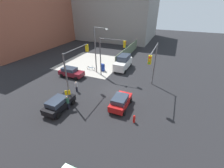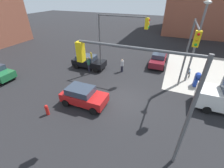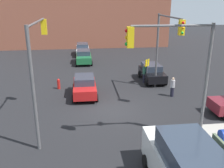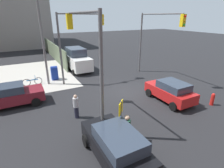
% 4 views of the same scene
% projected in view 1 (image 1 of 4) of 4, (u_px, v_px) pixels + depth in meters
% --- Properties ---
extents(ground_plane, '(120.00, 120.00, 0.00)m').
position_uv_depth(ground_plane, '(115.00, 92.00, 21.73)').
color(ground_plane, black).
extents(sidewalk_corner, '(12.00, 12.00, 0.01)m').
position_uv_depth(sidewalk_corner, '(92.00, 63.00, 32.06)').
color(sidewalk_corner, '#ADA89E').
rests_on(sidewalk_corner, ground).
extents(construction_fence, '(16.19, 0.12, 2.40)m').
position_uv_depth(construction_fence, '(128.00, 52.00, 35.24)').
color(construction_fence, '#56664C').
rests_on(construction_fence, ground).
extents(building_warehouse_north, '(32.00, 18.00, 19.33)m').
position_uv_depth(building_warehouse_north, '(24.00, 9.00, 41.79)').
color(building_warehouse_north, '#93513D').
rests_on(building_warehouse_north, ground).
extents(building_loft_east, '(20.00, 24.00, 14.89)m').
position_uv_depth(building_loft_east, '(118.00, 15.00, 51.71)').
color(building_loft_east, gray).
rests_on(building_loft_east, ground).
extents(smokestack, '(1.80, 1.80, 19.18)m').
position_uv_depth(smokestack, '(61.00, 8.00, 49.18)').
color(smokestack, brown).
rests_on(smokestack, ground).
extents(traffic_signal_nw_corner, '(5.38, 0.36, 6.50)m').
position_uv_depth(traffic_signal_nw_corner, '(75.00, 63.00, 19.05)').
color(traffic_signal_nw_corner, '#59595B').
rests_on(traffic_signal_nw_corner, ground).
extents(traffic_signal_se_corner, '(5.88, 0.36, 6.50)m').
position_uv_depth(traffic_signal_se_corner, '(153.00, 61.00, 19.77)').
color(traffic_signal_se_corner, '#59595B').
rests_on(traffic_signal_se_corner, ground).
extents(traffic_signal_ne_corner, '(0.36, 4.55, 6.50)m').
position_uv_depth(traffic_signal_ne_corner, '(110.00, 51.00, 24.11)').
color(traffic_signal_ne_corner, '#59595B').
rests_on(traffic_signal_ne_corner, ground).
extents(street_lamp_corner, '(0.68, 2.66, 8.00)m').
position_uv_depth(street_lamp_corner, '(97.00, 47.00, 25.47)').
color(street_lamp_corner, slate).
rests_on(street_lamp_corner, ground).
extents(warning_sign_two_way, '(0.48, 0.48, 2.40)m').
position_uv_depth(warning_sign_two_way, '(68.00, 96.00, 17.91)').
color(warning_sign_two_way, '#4C4C4C').
rests_on(warning_sign_two_way, ground).
extents(mailbox_blue, '(0.56, 0.64, 1.43)m').
position_uv_depth(mailbox_blue, '(103.00, 67.00, 28.07)').
color(mailbox_blue, navy).
rests_on(mailbox_blue, ground).
extents(fire_hydrant, '(0.26, 0.26, 0.94)m').
position_uv_depth(fire_hydrant, '(134.00, 119.00, 16.03)').
color(fire_hydrant, red).
rests_on(fire_hydrant, ground).
extents(hatchback_maroon, '(2.02, 4.33, 1.62)m').
position_uv_depth(hatchback_maroon, '(71.00, 72.00, 25.81)').
color(hatchback_maroon, maroon).
rests_on(hatchback_maroon, ground).
extents(sedan_black, '(4.15, 2.02, 1.62)m').
position_uv_depth(sedan_black, '(59.00, 104.00, 17.81)').
color(sedan_black, black).
rests_on(sedan_black, ground).
extents(sedan_red, '(3.89, 2.02, 1.62)m').
position_uv_depth(sedan_red, '(121.00, 101.00, 18.22)').
color(sedan_red, '#B21919').
rests_on(sedan_red, ground).
extents(van_white_delivery, '(5.40, 2.32, 2.62)m').
position_uv_depth(van_white_delivery, '(123.00, 62.00, 28.73)').
color(van_white_delivery, white).
rests_on(van_white_delivery, ground).
extents(pedestrian_crossing, '(0.36, 0.36, 1.80)m').
position_uv_depth(pedestrian_crossing, '(68.00, 102.00, 17.89)').
color(pedestrian_crossing, '#2D664C').
rests_on(pedestrian_crossing, ground).
extents(pedestrian_waiting, '(0.36, 0.36, 1.63)m').
position_uv_depth(pedestrian_waiting, '(76.00, 86.00, 21.48)').
color(pedestrian_waiting, '#B2B2B7').
rests_on(pedestrian_waiting, ground).
extents(bicycle_leaning_on_fence, '(0.05, 1.75, 0.97)m').
position_uv_depth(bicycle_leaning_on_fence, '(91.00, 68.00, 28.53)').
color(bicycle_leaning_on_fence, black).
rests_on(bicycle_leaning_on_fence, ground).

